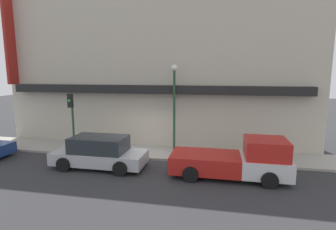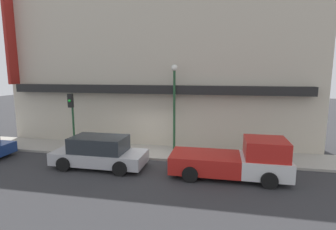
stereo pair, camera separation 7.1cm
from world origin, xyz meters
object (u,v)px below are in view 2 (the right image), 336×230
pickup_truck (237,160)px  street_lamp (174,97)px  parked_car (100,152)px  traffic_light (72,111)px  fire_hydrant (124,147)px

pickup_truck → street_lamp: street_lamp is taller
street_lamp → pickup_truck: bearing=-43.8°
parked_car → traffic_light: (-2.75, 2.19, 1.68)m
fire_hydrant → traffic_light: (-3.23, 0.15, 1.96)m
parked_car → street_lamp: bearing=44.9°
parked_car → fire_hydrant: parked_car is taller
fire_hydrant → traffic_light: traffic_light is taller
pickup_truck → street_lamp: size_ratio=1.04×
parked_car → street_lamp: street_lamp is taller
pickup_truck → parked_car: size_ratio=1.13×
parked_car → fire_hydrant: (0.48, 2.05, -0.28)m
pickup_truck → parked_car: (-6.60, 0.00, -0.04)m
pickup_truck → street_lamp: 5.37m
pickup_truck → traffic_light: 9.74m
street_lamp → traffic_light: street_lamp is taller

